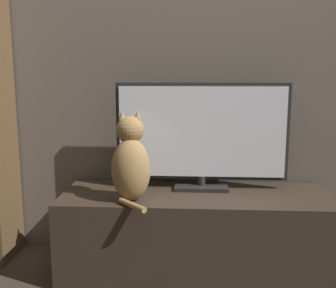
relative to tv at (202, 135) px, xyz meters
name	(u,v)px	position (x,y,z in m)	size (l,w,h in m)	color
wall_back	(198,25)	(-0.03, 0.18, 0.58)	(4.80, 0.05, 2.60)	#60564C
tv_stand	(196,233)	(-0.03, -0.10, -0.50)	(1.38, 0.48, 0.43)	#33281E
tv	(202,135)	(0.00, 0.00, 0.00)	(0.90, 0.17, 0.56)	black
cat	(131,162)	(-0.34, -0.22, -0.10)	(0.21, 0.31, 0.44)	#997547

